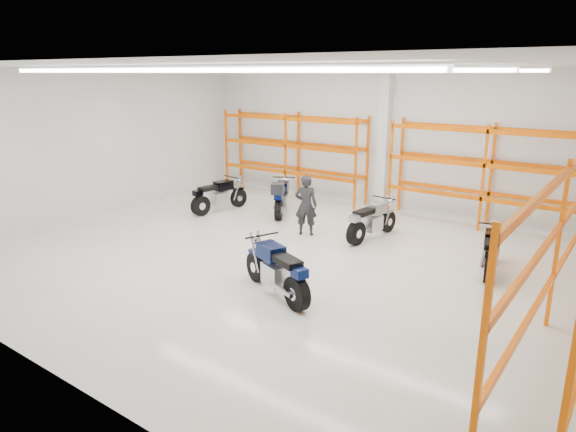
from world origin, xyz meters
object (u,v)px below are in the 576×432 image
Objects in this scene: motorcycle_main at (278,272)px; motorcycle_back_b at (281,197)px; motorcycle_back_a at (217,197)px; motorcycle_back_c at (371,221)px; standing_man at (306,205)px; structural_column at (384,140)px; motorcycle_back_d at (491,253)px.

motorcycle_main is 1.03× the size of motorcycle_back_b.
motorcycle_back_c is (5.30, 0.34, -0.01)m from motorcycle_back_a.
motorcycle_back_b is 3.45m from motorcycle_back_c.
structural_column reaches higher than standing_man.
standing_man is 4.19m from structural_column.
motorcycle_back_b reaches higher than motorcycle_back_d.
structural_column reaches higher than motorcycle_back_b.
motorcycle_main is 6.85m from motorcycle_back_a.
motorcycle_back_c is 3.34m from motorcycle_back_d.
standing_man is (-4.92, -0.09, 0.38)m from motorcycle_back_d.
motorcycle_back_d is at bearing -1.72° from motorcycle_back_a.
motorcycle_back_c is 0.48× the size of structural_column.
motorcycle_back_c is at bearing -68.74° from structural_column.
motorcycle_main is at bearing -36.52° from motorcycle_back_a.
motorcycle_back_a is 1.29× the size of standing_man.
standing_man is at bearing -178.91° from motorcycle_back_d.
motorcycle_main is at bearing -87.39° from motorcycle_back_c.
structural_column is at bearing 111.26° from motorcycle_back_c.
standing_man is at bearing -156.98° from motorcycle_back_c.
motorcycle_back_d is 0.45× the size of structural_column.
motorcycle_back_b is 3.83m from structural_column.
standing_man is at bearing 116.24° from motorcycle_main.
motorcycle_back_b is (1.89, 0.88, 0.07)m from motorcycle_back_a.
motorcycle_main is 1.30× the size of standing_man.
structural_column is at bearing 100.79° from motorcycle_main.
motorcycle_back_b is 0.47× the size of structural_column.
motorcycle_back_c is at bearing -9.03° from motorcycle_back_b.
motorcycle_main reaches higher than motorcycle_back_a.
standing_man is (-1.63, -0.69, 0.35)m from motorcycle_back_c.
motorcycle_back_d is (8.59, -0.26, -0.04)m from motorcycle_back_a.
motorcycle_back_b is 1.26× the size of standing_man.
motorcycle_back_c is at bearing 178.68° from standing_man.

